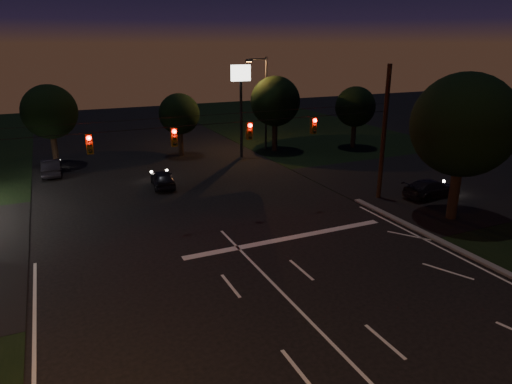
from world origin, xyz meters
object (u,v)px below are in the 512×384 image
car_oncoming_b (51,167)px  car_cross (431,188)px  car_oncoming_a (163,179)px  utility_pole_right (378,198)px  tree_right_near (462,126)px

car_oncoming_b → car_cross: 29.30m
car_oncoming_b → car_oncoming_a: bearing=139.5°
utility_pole_right → car_cross: (3.41, -1.36, 0.63)m
utility_pole_right → car_cross: utility_pole_right is taller
tree_right_near → car_oncoming_b: tree_right_near is taller
utility_pole_right → tree_right_near: tree_right_near is taller
car_oncoming_b → car_cross: bearing=146.9°
car_cross → car_oncoming_a: bearing=54.3°
car_oncoming_b → car_cross: size_ratio=0.93×
utility_pole_right → car_cross: bearing=-21.8°
utility_pole_right → tree_right_near: (1.53, -4.83, 5.68)m
car_oncoming_b → car_cross: car_oncoming_b is taller
car_oncoming_a → car_oncoming_b: bearing=-37.4°
tree_right_near → car_cross: size_ratio=2.03×
tree_right_near → car_cross: bearing=61.6°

